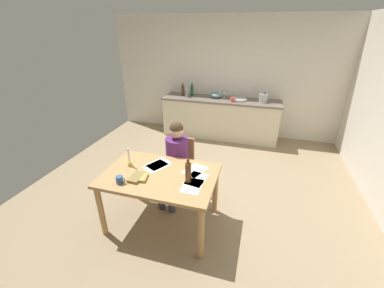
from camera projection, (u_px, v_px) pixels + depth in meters
name	position (u px, v px, depth m)	size (l,w,h in m)	color
ground_plane	(193.00, 192.00, 3.81)	(5.20, 5.20, 0.04)	#937F60
wall_back	(225.00, 78.00, 5.48)	(5.20, 0.12, 2.60)	silver
kitchen_counter	(220.00, 118.00, 5.54)	(2.61, 0.64, 0.90)	beige
dining_table	(160.00, 181.00, 2.94)	(1.36, 0.90, 0.75)	tan
chair_at_table	(180.00, 164.00, 3.59)	(0.44, 0.44, 0.89)	tan
person_seated	(175.00, 158.00, 3.39)	(0.36, 0.61, 1.19)	#592666
coffee_mug	(120.00, 180.00, 2.71)	(0.11, 0.08, 0.09)	#33598C
candlestick	(130.00, 161.00, 3.04)	(0.06, 0.06, 0.25)	gold
book_magazine	(141.00, 178.00, 2.80)	(0.13, 0.16, 0.03)	#A19848
book_cookery	(136.00, 177.00, 2.80)	(0.13, 0.23, 0.03)	olive
paper_letter	(195.00, 170.00, 2.97)	(0.21, 0.30, 0.00)	white
paper_bill	(196.00, 179.00, 2.80)	(0.21, 0.30, 0.00)	white
paper_envelope	(158.00, 164.00, 3.11)	(0.21, 0.30, 0.00)	white
paper_receipt	(156.00, 166.00, 3.06)	(0.21, 0.30, 0.00)	white
paper_notice	(192.00, 186.00, 2.68)	(0.21, 0.30, 0.00)	white
wine_bottle_on_table	(188.00, 172.00, 2.70)	(0.07, 0.07, 0.30)	#593319
sink_unit	(239.00, 99.00, 5.24)	(0.36, 0.36, 0.24)	#B2B7BC
bottle_oil	(183.00, 90.00, 5.55)	(0.07, 0.07, 0.29)	#593319
bottle_vinegar	(187.00, 92.00, 5.45)	(0.07, 0.07, 0.25)	#8C999E
bottle_wine_red	(192.00, 91.00, 5.50)	(0.07, 0.07, 0.30)	#194C23
mixing_bowl	(216.00, 95.00, 5.41)	(0.25, 0.25, 0.11)	#668C99
stovetop_kettle	(263.00, 98.00, 5.07)	(0.18, 0.18, 0.22)	#B7BABF
wine_glass_near_sink	(225.00, 93.00, 5.41)	(0.07, 0.07, 0.15)	silver
wine_glass_by_kettle	(220.00, 92.00, 5.44)	(0.07, 0.07, 0.15)	silver
teacup_on_counter	(233.00, 100.00, 5.12)	(0.12, 0.09, 0.09)	#D84C3F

